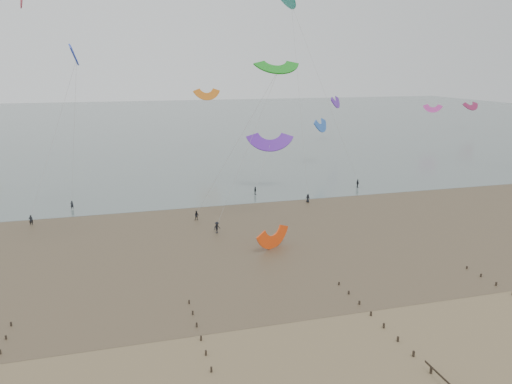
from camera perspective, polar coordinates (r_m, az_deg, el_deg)
The scene contains 6 objects.
ground at distance 50.43m, azimuth 11.13°, elevation -16.41°, with size 500.00×500.00×0.00m, color brown.
sea_and_shore at distance 78.86m, azimuth -2.83°, elevation -4.64°, with size 500.00×665.00×0.03m.
kitesurfer_lead at distance 90.03m, azimuth -24.33°, elevation -2.94°, with size 0.64×0.42×1.76m, color black.
kitesurfers at distance 101.87m, azimuth 12.71°, elevation -0.12°, with size 115.64×26.12×1.87m.
grounded_kite at distance 72.36m, azimuth 2.00°, elevation -6.40°, with size 5.74×3.01×4.37m, color #FF4610, non-canonical shape.
kites_airborne at distance 131.61m, azimuth -8.39°, elevation 11.98°, with size 248.71×120.24×44.17m.
Camera 1 is at (-20.49, -38.41, 25.45)m, focal length 35.00 mm.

